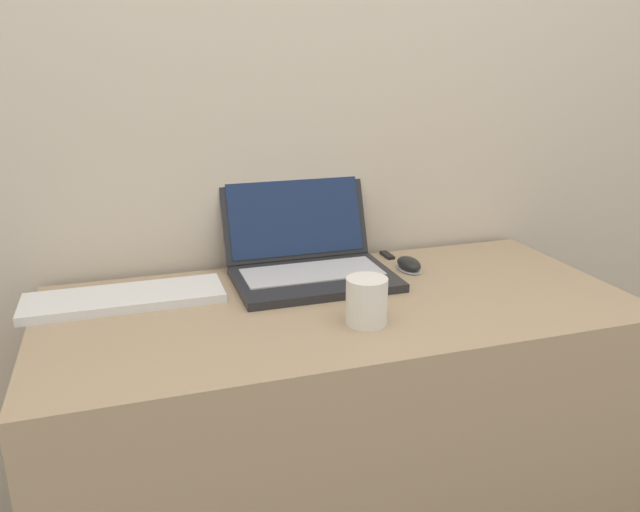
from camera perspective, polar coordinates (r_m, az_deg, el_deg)
wall_back at (r=1.62m, az=-2.25°, el=18.13°), size 7.00×0.04×2.50m
desk at (r=1.57m, az=1.70°, el=-16.40°), size 1.30×0.60×0.72m
laptop at (r=1.54m, az=-1.13°, el=-0.11°), size 0.38×0.34×0.23m
drink_cup at (r=1.27m, az=4.28°, el=-4.04°), size 0.08×0.08×0.10m
computer_mouse at (r=1.61m, az=8.13°, el=-0.78°), size 0.06×0.09×0.03m
external_keyboard at (r=1.45m, az=-17.44°, el=-3.69°), size 0.43×0.15×0.02m
usb_stick at (r=1.71m, az=6.16°, el=0.08°), size 0.02×0.06×0.01m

